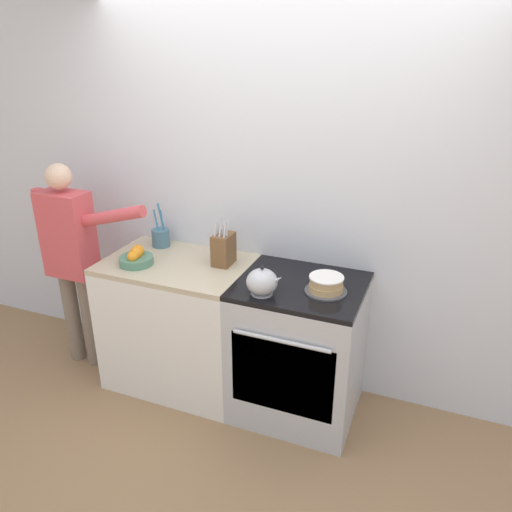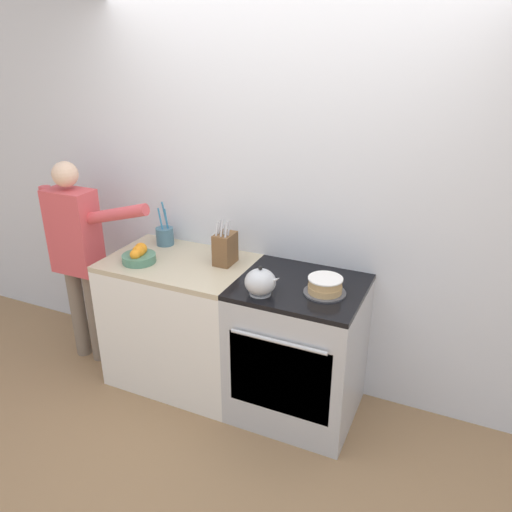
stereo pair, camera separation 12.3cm
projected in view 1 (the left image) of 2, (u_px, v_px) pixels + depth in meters
The scene contains 10 objects.
ground_plane at pixel (244, 429), 3.15m from camera, with size 16.00×16.00×0.00m, color #93704C.
wall_back at pixel (283, 202), 3.21m from camera, with size 8.00×0.04×2.60m.
counter_cabinet at pixel (180, 323), 3.45m from camera, with size 0.95×0.66×0.92m.
stove_range at pixel (298, 349), 3.16m from camera, with size 0.76×0.69×0.92m.
layer_cake at pixel (326, 285), 2.87m from camera, with size 0.25×0.25×0.10m.
tea_kettle at pixel (262, 282), 2.83m from camera, with size 0.22×0.18×0.18m.
knife_block at pixel (223, 249), 3.20m from camera, with size 0.11×0.16×0.30m.
utensil_crock at pixel (161, 237), 3.50m from camera, with size 0.12×0.12×0.33m.
fruit_bowl at pixel (136, 257), 3.22m from camera, with size 0.22×0.22×0.12m.
person_baker at pixel (71, 251), 3.48m from camera, with size 0.90×0.20×1.52m.
Camera 1 is at (0.98, -2.25, 2.25)m, focal length 35.00 mm.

